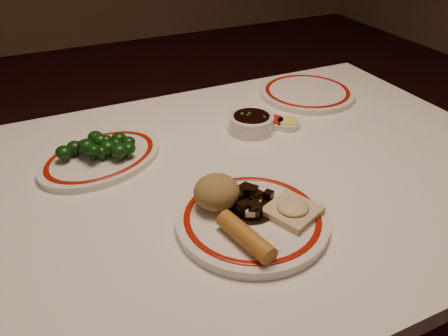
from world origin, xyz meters
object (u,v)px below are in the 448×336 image
Objects in this scene: spring_roll at (246,236)px; fried_wonton at (293,210)px; rice_mound at (217,192)px; soy_bowl at (251,123)px; main_plate at (252,219)px; stirfry_heap at (248,202)px; dining_table at (256,200)px; broccoli_pile at (101,146)px; broccoli_plate at (101,158)px.

spring_roll is 0.12m from fried_wonton.
soy_bowl is at bearing 51.01° from rice_mound.
stirfry_heap is at bearing 80.19° from main_plate.
stirfry_heap is at bearing -124.84° from dining_table.
soy_bowl reaches higher than dining_table.
broccoli_pile is (-0.15, 0.39, 0.00)m from spring_roll.
rice_mound reaches higher than spring_roll.
broccoli_pile is at bearing 123.89° from stirfry_heap.
rice_mound reaches higher than broccoli_pile.
broccoli_pile is at bearing -25.09° from broccoli_plate.
rice_mound is (-0.04, 0.06, 0.04)m from main_plate.
main_plate is at bearing -117.76° from soy_bowl.
main_plate is 0.38m from broccoli_pile.
soy_bowl is (0.21, 0.26, -0.03)m from rice_mound.
stirfry_heap is 0.31× the size of broccoli_plate.
spring_roll is 0.43m from soy_bowl.
stirfry_heap is at bearing 47.88° from spring_roll.
rice_mound reaches higher than stirfry_heap.
spring_roll is at bearing -126.83° from main_plate.
dining_table is 0.29m from spring_roll.
spring_roll reaches higher than main_plate.
spring_roll is 1.14× the size of stirfry_heap.
dining_table is 3.48× the size of main_plate.
stirfry_heap is (-0.10, -0.14, 0.12)m from dining_table.
dining_table is 0.21m from stirfry_heap.
rice_mound is 0.14m from fried_wonton.
rice_mound is 0.77× the size of fried_wonton.
rice_mound is 0.71× the size of spring_roll.
main_plate is (-0.10, -0.16, 0.10)m from dining_table.
broccoli_plate is 3.10× the size of soy_bowl.
fried_wonton reaches higher than main_plate.
main_plate is 0.39m from broccoli_plate.
rice_mound is at bearing 129.13° from main_plate.
fried_wonton is (0.07, -0.03, 0.02)m from main_plate.
broccoli_pile is (0.00, -0.00, 0.03)m from broccoli_plate.
broccoli_plate is at bearing 121.63° from main_plate.
broccoli_pile is (-0.15, 0.27, -0.01)m from rice_mound.
main_plate is at bearing -50.87° from rice_mound.
soy_bowl is (0.07, 0.15, 0.11)m from dining_table.
dining_table is at bearing 55.16° from stirfry_heap.
broccoli_pile reaches higher than main_plate.
broccoli_pile reaches higher than stirfry_heap.
fried_wonton is 0.33× the size of broccoli_plate.
dining_table is at bearing -28.85° from broccoli_plate.
soy_bowl is at bearing 60.88° from stirfry_heap.
broccoli_pile is (-0.20, 0.30, 0.01)m from stirfry_heap.
broccoli_pile is at bearing 121.25° from main_plate.
stirfry_heap reaches higher than fried_wonton.
soy_bowl is (0.37, -0.01, -0.02)m from broccoli_pile.
fried_wonton is at bearing -35.61° from rice_mound.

